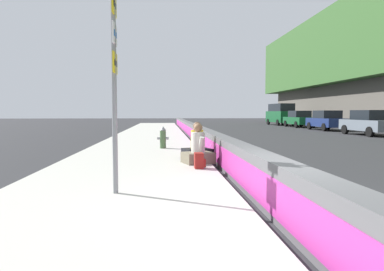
{
  "coord_description": "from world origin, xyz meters",
  "views": [
    {
      "loc": [
        -5.07,
        1.76,
        1.59
      ],
      "look_at": [
        6.18,
        0.85,
        0.81
      ],
      "focal_mm": 32.06,
      "sensor_mm": 36.0,
      "label": 1
    }
  ],
  "objects_px": {
    "route_sign_post": "(114,75)",
    "parked_car_midline": "(327,120)",
    "seated_person_middle": "(197,147)",
    "parked_car_fourth": "(369,123)",
    "parked_car_farther": "(281,114)",
    "parked_car_far": "(299,119)",
    "fire_hydrant": "(163,137)",
    "seated_person_foreground": "(198,151)",
    "backpack": "(199,161)"
  },
  "relations": [
    {
      "from": "seated_person_middle",
      "to": "parked_car_fourth",
      "type": "height_order",
      "value": "parked_car_fourth"
    },
    {
      "from": "route_sign_post",
      "to": "seated_person_foreground",
      "type": "xyz_separation_m",
      "value": [
        3.46,
        -1.82,
        -1.74
      ]
    },
    {
      "from": "backpack",
      "to": "parked_car_farther",
      "type": "height_order",
      "value": "parked_car_farther"
    },
    {
      "from": "seated_person_foreground",
      "to": "parked_car_far",
      "type": "xyz_separation_m",
      "value": [
        24.98,
        -13.02,
        0.37
      ]
    },
    {
      "from": "seated_person_middle",
      "to": "parked_car_farther",
      "type": "relative_size",
      "value": 0.22
    },
    {
      "from": "fire_hydrant",
      "to": "parked_car_far",
      "type": "bearing_deg",
      "value": -33.85
    },
    {
      "from": "parked_car_farther",
      "to": "parked_car_fourth",
      "type": "bearing_deg",
      "value": 179.65
    },
    {
      "from": "parked_car_fourth",
      "to": "parked_car_midline",
      "type": "relative_size",
      "value": 1.01
    },
    {
      "from": "seated_person_foreground",
      "to": "backpack",
      "type": "relative_size",
      "value": 2.82
    },
    {
      "from": "backpack",
      "to": "parked_car_farther",
      "type": "xyz_separation_m",
      "value": [
        31.45,
        -13.05,
        1.02
      ]
    },
    {
      "from": "route_sign_post",
      "to": "seated_person_middle",
      "type": "bearing_deg",
      "value": -22.9
    },
    {
      "from": "backpack",
      "to": "parked_car_fourth",
      "type": "distance_m",
      "value": 18.64
    },
    {
      "from": "seated_person_middle",
      "to": "parked_car_far",
      "type": "xyz_separation_m",
      "value": [
        23.98,
        -12.95,
        0.37
      ]
    },
    {
      "from": "seated_person_foreground",
      "to": "parked_car_midline",
      "type": "distance_m",
      "value": 22.98
    },
    {
      "from": "seated_person_foreground",
      "to": "parked_car_farther",
      "type": "bearing_deg",
      "value": -23.04
    },
    {
      "from": "fire_hydrant",
      "to": "seated_person_middle",
      "type": "height_order",
      "value": "seated_person_middle"
    },
    {
      "from": "fire_hydrant",
      "to": "parked_car_far",
      "type": "distance_m",
      "value": 25.19
    },
    {
      "from": "parked_car_far",
      "to": "parked_car_farther",
      "type": "bearing_deg",
      "value": 0.35
    },
    {
      "from": "backpack",
      "to": "fire_hydrant",
      "type": "bearing_deg",
      "value": 10.83
    },
    {
      "from": "route_sign_post",
      "to": "fire_hydrant",
      "type": "bearing_deg",
      "value": -6.13
    },
    {
      "from": "fire_hydrant",
      "to": "seated_person_middle",
      "type": "xyz_separation_m",
      "value": [
        -3.07,
        -1.08,
        -0.09
      ]
    },
    {
      "from": "route_sign_post",
      "to": "backpack",
      "type": "xyz_separation_m",
      "value": [
        2.56,
        -1.76,
        -1.9
      ]
    },
    {
      "from": "seated_person_foreground",
      "to": "parked_car_midline",
      "type": "relative_size",
      "value": 0.25
    },
    {
      "from": "backpack",
      "to": "parked_car_fourth",
      "type": "height_order",
      "value": "parked_car_fourth"
    },
    {
      "from": "route_sign_post",
      "to": "parked_car_midline",
      "type": "bearing_deg",
      "value": -33.52
    },
    {
      "from": "backpack",
      "to": "parked_car_far",
      "type": "height_order",
      "value": "parked_car_far"
    },
    {
      "from": "seated_person_middle",
      "to": "parked_car_fourth",
      "type": "bearing_deg",
      "value": -48.05
    },
    {
      "from": "fire_hydrant",
      "to": "seated_person_middle",
      "type": "bearing_deg",
      "value": -160.69
    },
    {
      "from": "fire_hydrant",
      "to": "seated_person_foreground",
      "type": "height_order",
      "value": "seated_person_foreground"
    },
    {
      "from": "backpack",
      "to": "parked_car_farther",
      "type": "distance_m",
      "value": 34.06
    },
    {
      "from": "seated_person_foreground",
      "to": "seated_person_middle",
      "type": "relative_size",
      "value": 0.99
    },
    {
      "from": "seated_person_middle",
      "to": "parked_car_midline",
      "type": "xyz_separation_m",
      "value": [
        17.93,
        -12.95,
        0.37
      ]
    },
    {
      "from": "route_sign_post",
      "to": "parked_car_far",
      "type": "distance_m",
      "value": 32.11
    },
    {
      "from": "fire_hydrant",
      "to": "seated_person_foreground",
      "type": "relative_size",
      "value": 0.78
    },
    {
      "from": "fire_hydrant",
      "to": "parked_car_midline",
      "type": "height_order",
      "value": "parked_car_midline"
    },
    {
      "from": "fire_hydrant",
      "to": "backpack",
      "type": "bearing_deg",
      "value": -169.17
    },
    {
      "from": "route_sign_post",
      "to": "parked_car_far",
      "type": "height_order",
      "value": "route_sign_post"
    },
    {
      "from": "seated_person_middle",
      "to": "parked_car_farther",
      "type": "height_order",
      "value": "parked_car_farther"
    },
    {
      "from": "parked_car_midline",
      "to": "parked_car_farther",
      "type": "height_order",
      "value": "parked_car_farther"
    },
    {
      "from": "backpack",
      "to": "parked_car_midline",
      "type": "xyz_separation_m",
      "value": [
        19.83,
        -13.07,
        0.53
      ]
    },
    {
      "from": "parked_car_farther",
      "to": "parked_car_far",
      "type": "bearing_deg",
      "value": -179.65
    },
    {
      "from": "backpack",
      "to": "parked_car_far",
      "type": "distance_m",
      "value": 29.0
    },
    {
      "from": "seated_person_middle",
      "to": "parked_car_far",
      "type": "distance_m",
      "value": 27.26
    },
    {
      "from": "route_sign_post",
      "to": "parked_car_midline",
      "type": "relative_size",
      "value": 0.8
    },
    {
      "from": "parked_car_midline",
      "to": "parked_car_far",
      "type": "bearing_deg",
      "value": -0.05
    },
    {
      "from": "parked_car_midline",
      "to": "parked_car_far",
      "type": "relative_size",
      "value": 0.99
    },
    {
      "from": "parked_car_fourth",
      "to": "parked_car_far",
      "type": "height_order",
      "value": "same"
    },
    {
      "from": "parked_car_midline",
      "to": "parked_car_farther",
      "type": "distance_m",
      "value": 11.62
    },
    {
      "from": "backpack",
      "to": "parked_car_midline",
      "type": "relative_size",
      "value": 0.09
    },
    {
      "from": "seated_person_foreground",
      "to": "parked_car_fourth",
      "type": "bearing_deg",
      "value": -45.83
    }
  ]
}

